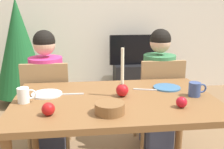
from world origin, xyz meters
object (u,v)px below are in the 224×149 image
person_right_child (158,92)px  plate_left (47,94)px  person_left_child (48,96)px  candle_centerpiece (122,87)px  tv_stand (134,79)px  apple_near_candle (182,102)px  christmas_tree (19,47)px  tv (135,50)px  chair_right (159,99)px  mug_left (24,95)px  plate_right (167,88)px  mug_right (195,89)px  bowl_walnuts (110,108)px  dining_table (115,110)px  chair_left (48,103)px  apple_by_left_plate (48,109)px

person_right_child → plate_left: person_right_child is taller
person_left_child → candle_centerpiece: bearing=-45.1°
tv_stand → apple_near_candle: (-0.22, -2.52, 0.55)m
christmas_tree → tv: bearing=7.6°
chair_right → plate_left: chair_right is taller
mug_left → tv: bearing=62.1°
plate_right → mug_right: mug_right is taller
bowl_walnuts → mug_right: bearing=20.8°
tv_stand → mug_right: (-0.04, -2.32, 0.56)m
dining_table → chair_right: size_ratio=1.56×
chair_right → plate_left: 1.12m
chair_left → bowl_walnuts: bearing=-61.2°
tv_stand → christmas_tree: christmas_tree is taller
dining_table → apple_near_candle: 0.46m
person_left_child → bowl_walnuts: (0.48, -0.90, 0.21)m
mug_right → apple_by_left_plate: mug_right is taller
chair_right → apple_near_candle: size_ratio=12.72×
chair_right → candle_centerpiece: 0.78m
person_right_child → mug_left: size_ratio=9.44×
plate_right → mug_left: bearing=-169.6°
apple_by_left_plate → plate_right: bearing=26.5°
dining_table → plate_left: (-0.48, 0.14, 0.09)m
apple_by_left_plate → mug_right: bearing=12.8°
chair_right → apple_by_left_plate: size_ratio=11.49×
plate_left → plate_right: bearing=3.1°
tv → candle_centerpiece: candle_centerpiece is taller
christmas_tree → plate_left: 2.03m
chair_right → tv_stand: 1.72m
dining_table → plate_right: plate_right is taller
dining_table → plate_right: 0.48m
plate_right → candle_centerpiece: bearing=-159.0°
apple_near_candle → person_right_child: bearing=82.7°
tv → bowl_walnuts: 2.65m
chair_left → mug_left: size_ratio=7.25×
tv_stand → christmas_tree: (-1.69, -0.22, 0.57)m
tv → plate_right: bearing=-94.9°
person_right_child → plate_left: (-0.98, -0.50, 0.19)m
plate_right → chair_left: bearing=156.5°
christmas_tree → bowl_walnuts: bearing=-66.5°
dining_table → apple_by_left_plate: apple_by_left_plate is taller
mug_right → apple_near_candle: mug_right is taller
dining_table → mug_right: (0.57, -0.02, 0.13)m
chair_right → apple_near_candle: (-0.11, -0.82, 0.27)m
tv_stand → tv: 0.47m
person_right_child → mug_right: bearing=-84.3°
tv → mug_left: (-1.22, -2.31, 0.09)m
mug_left → chair_right: bearing=29.0°
chair_right → person_left_child: person_left_child is taller
dining_table → plate_right: (0.43, 0.18, 0.09)m
bowl_walnuts → chair_left: bearing=118.8°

